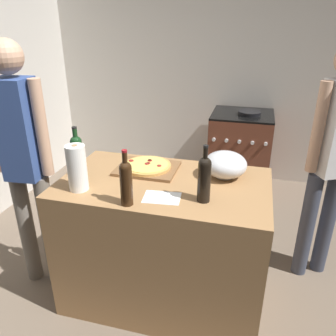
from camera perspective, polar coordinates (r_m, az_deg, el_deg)
The scene contains 14 objects.
ground_plane at distance 3.20m, azimuth 5.17°, elevation -11.25°, with size 4.67×3.40×0.02m, color #6B5B4C.
kitchen_wall_rear at distance 4.09m, azimuth 9.56°, elevation 16.21°, with size 4.67×0.10×2.60m, color beige.
counter at distance 2.34m, azimuth -0.64°, elevation -12.31°, with size 1.31×0.77×0.90m, color #9E7247.
cutting_board at distance 2.26m, azimuth -3.55°, elevation -0.06°, with size 0.40×0.32×0.02m, color brown.
pizza at distance 2.25m, azimuth -3.57°, elevation 0.42°, with size 0.32×0.32×0.03m.
mixing_bowl at distance 2.16m, azimuth 9.69°, elevation 0.58°, with size 0.27×0.27×0.17m.
paper_towel_roll at distance 2.02m, azimuth -15.18°, elevation -0.00°, with size 0.11×0.11×0.28m.
wine_bottle_clear at distance 1.83m, azimuth 6.18°, elevation -1.58°, with size 0.07×0.07×0.33m.
wine_bottle_amber at distance 2.22m, azimuth -15.16°, elevation 2.44°, with size 0.07×0.07×0.32m.
wine_bottle_dark at distance 1.80m, azimuth -7.14°, elevation -2.20°, with size 0.07×0.07×0.32m.
recipe_sheet at distance 1.92m, azimuth -1.04°, elevation -5.04°, with size 0.21×0.15×0.00m, color white.
stove at distance 3.89m, azimuth 12.03°, elevation 2.68°, with size 0.65×0.64×0.94m.
person_in_stripes at distance 2.39m, azimuth -23.24°, elevation 1.88°, with size 0.39×0.22×1.74m.
person_in_red at distance 2.55m, azimuth 26.02°, elevation 1.94°, with size 0.33×0.27×1.71m.
Camera 1 is at (0.39, -1.19, 1.84)m, focal length 35.91 mm.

